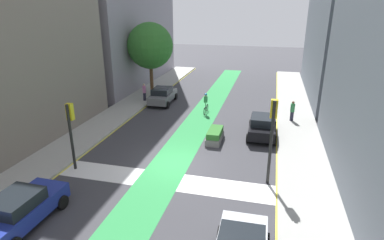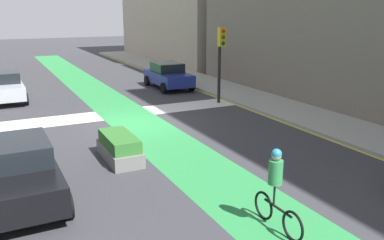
# 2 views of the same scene
# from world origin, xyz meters

# --- Properties ---
(ground_plane) EXTENTS (120.00, 120.00, 0.00)m
(ground_plane) POSITION_xyz_m (0.00, 0.00, 0.00)
(ground_plane) COLOR #38383D
(bike_lane_paint) EXTENTS (2.40, 60.00, 0.01)m
(bike_lane_paint) POSITION_xyz_m (-0.27, 0.00, 0.00)
(bike_lane_paint) COLOR #2D8C47
(bike_lane_paint) RESTS_ON ground_plane
(crosswalk_band) EXTENTS (12.00, 1.80, 0.01)m
(crosswalk_band) POSITION_xyz_m (0.00, -2.00, 0.00)
(crosswalk_band) COLOR silver
(crosswalk_band) RESTS_ON ground_plane
(sidewalk_left) EXTENTS (3.00, 60.00, 0.15)m
(sidewalk_left) POSITION_xyz_m (-7.50, 0.00, 0.07)
(sidewalk_left) COLOR #9E9E99
(sidewalk_left) RESTS_ON ground_plane
(curb_stripe_left) EXTENTS (0.16, 60.00, 0.01)m
(curb_stripe_left) POSITION_xyz_m (-6.00, 0.00, 0.01)
(curb_stripe_left) COLOR yellow
(curb_stripe_left) RESTS_ON ground_plane
(traffic_signal_near_left) EXTENTS (0.35, 0.52, 3.91)m
(traffic_signal_near_left) POSITION_xyz_m (-5.46, -1.88, 2.75)
(traffic_signal_near_left) COLOR black
(traffic_signal_near_left) RESTS_ON ground_plane
(car_silver_right_near) EXTENTS (2.08, 4.23, 1.57)m
(car_silver_right_near) POSITION_xyz_m (4.68, -7.41, 0.80)
(car_silver_right_near) COLOR #B2B7BF
(car_silver_right_near) RESTS_ON ground_plane
(car_black_right_far) EXTENTS (2.05, 4.22, 1.57)m
(car_black_right_far) POSITION_xyz_m (4.88, 5.70, 0.80)
(car_black_right_far) COLOR black
(car_black_right_far) RESTS_ON ground_plane
(car_blue_left_near) EXTENTS (2.09, 4.23, 1.57)m
(car_blue_left_near) POSITION_xyz_m (-4.71, -7.04, 0.80)
(car_blue_left_near) COLOR navy
(car_blue_left_near) RESTS_ON ground_plane
(cyclist_in_lane) EXTENTS (0.32, 1.73, 1.86)m
(cyclist_in_lane) POSITION_xyz_m (-0.14, 9.72, 0.97)
(cyclist_in_lane) COLOR black
(cyclist_in_lane) RESTS_ON ground_plane
(median_planter) EXTENTS (0.97, 2.27, 0.85)m
(median_planter) POSITION_xyz_m (1.73, 3.96, 0.40)
(median_planter) COLOR slate
(median_planter) RESTS_ON ground_plane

